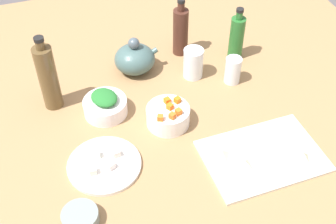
{
  "coord_description": "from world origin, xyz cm",
  "views": [
    {
      "loc": [
        -32.85,
        -97.27,
        107.93
      ],
      "look_at": [
        0.0,
        0.0,
        8.0
      ],
      "focal_mm": 47.29,
      "sensor_mm": 36.0,
      "label": 1
    }
  ],
  "objects": [
    {
      "name": "bowl_carrots",
      "position": [
        0.18,
        -0.48,
        6.18
      ],
      "size": [
        14.28,
        14.28,
        6.36
      ],
      "primitive_type": "cylinder",
      "color": "white",
      "rests_on": "tabletop"
    },
    {
      "name": "bottle_1",
      "position": [
        17.06,
        35.61,
        12.96
      ],
      "size": [
        5.8,
        5.8,
        23.35
      ],
      "color": "#49271D",
      "rests_on": "tabletop"
    },
    {
      "name": "bottle_2",
      "position": [
        -34.41,
        21.06,
        15.33
      ],
      "size": [
        6.34,
        6.34,
        27.82
      ],
      "color": "brown",
      "rests_on": "tabletop"
    },
    {
      "name": "bottle_0",
      "position": [
        36.22,
        26.27,
        12.02
      ],
      "size": [
        5.53,
        5.53,
        21.16
      ],
      "color": "#27692B",
      "rests_on": "tabletop"
    },
    {
      "name": "dumpling_4",
      "position": [
        27.21,
        -26.78,
        5.01
      ],
      "size": [
        7.52,
        7.44,
        2.02
      ],
      "primitive_type": "pyramid",
      "rotation": [
        0.0,
        0.0,
        5.9
      ],
      "color": "beige",
      "rests_on": "cutting_board"
    },
    {
      "name": "carrot_cube_1",
      "position": [
        -0.18,
        -4.26,
        10.26
      ],
      "size": [
        2.5,
        2.5,
        1.8
      ],
      "primitive_type": "cube",
      "rotation": [
        0.0,
        0.0,
        0.6
      ],
      "color": "orange",
      "rests_on": "bowl_carrots"
    },
    {
      "name": "carrot_cube_2",
      "position": [
        3.93,
        2.11,
        10.26
      ],
      "size": [
        2.4,
        2.4,
        1.8
      ],
      "primitive_type": "cube",
      "rotation": [
        0.0,
        0.0,
        0.45
      ],
      "color": "orange",
      "rests_on": "bowl_carrots"
    },
    {
      "name": "cutting_board",
      "position": [
        22.88,
        -23.35,
        3.5
      ],
      "size": [
        36.47,
        25.74,
        1.0
      ],
      "primitive_type": "cube",
      "rotation": [
        0.0,
        0.0,
        0.02
      ],
      "color": "silver",
      "rests_on": "tabletop"
    },
    {
      "name": "dumpling_2",
      "position": [
        15.21,
        -25.72,
        5.47
      ],
      "size": [
        6.98,
        6.99,
        2.95
      ],
      "primitive_type": "pyramid",
      "rotation": [
        0.0,
        0.0,
        5.43
      ],
      "color": "beige",
      "rests_on": "cutting_board"
    },
    {
      "name": "tabletop",
      "position": [
        0.0,
        0.0,
        1.5
      ],
      "size": [
        190.0,
        190.0,
        3.0
      ],
      "primitive_type": "cube",
      "color": "#9C774D",
      "rests_on": "ground"
    },
    {
      "name": "carrot_cube_4",
      "position": [
        0.69,
        2.95,
        10.26
      ],
      "size": [
        2.22,
        2.22,
        1.8
      ],
      "primitive_type": "cube",
      "rotation": [
        0.0,
        0.0,
        1.84
      ],
      "color": "orange",
      "rests_on": "bowl_carrots"
    },
    {
      "name": "tofu_cube_1",
      "position": [
        -22.53,
        -13.52,
        5.3
      ],
      "size": [
        2.9,
        2.9,
        2.2
      ],
      "primitive_type": "cube",
      "rotation": [
        0.0,
        0.0,
        1.98
      ],
      "color": "white",
      "rests_on": "plate_tofu"
    },
    {
      "name": "bowl_greens",
      "position": [
        -18.38,
        11.34,
        5.71
      ],
      "size": [
        14.68,
        14.68,
        5.41
      ],
      "primitive_type": "cylinder",
      "color": "white",
      "rests_on": "tabletop"
    },
    {
      "name": "chopped_greens_mound",
      "position": [
        -18.38,
        11.34,
        9.96
      ],
      "size": [
        11.3,
        12.13,
        3.1
      ],
      "primitive_type": "ellipsoid",
      "rotation": [
        0.0,
        0.0,
        1.99
      ],
      "color": "#27742F",
      "rests_on": "bowl_greens"
    },
    {
      "name": "carrot_cube_3",
      "position": [
        -3.86,
        -3.87,
        10.26
      ],
      "size": [
        2.4,
        2.4,
        1.8
      ],
      "primitive_type": "cube",
      "rotation": [
        0.0,
        0.0,
        1.13
      ],
      "color": "orange",
      "rests_on": "bowl_carrots"
    },
    {
      "name": "carrot_cube_0",
      "position": [
        2.47,
        -3.12,
        10.26
      ],
      "size": [
        2.29,
        2.29,
        1.8
      ],
      "primitive_type": "cube",
      "rotation": [
        0.0,
        0.0,
        0.33
      ],
      "color": "orange",
      "rests_on": "bowl_carrots"
    },
    {
      "name": "dumpling_1",
      "position": [
        35.23,
        -17.25,
        5.29
      ],
      "size": [
        5.93,
        5.94,
        2.57
      ],
      "primitive_type": "pyramid",
      "rotation": [
        0.0,
        0.0,
        4.2
      ],
      "color": "beige",
      "rests_on": "cutting_board"
    },
    {
      "name": "tofu_cube_2",
      "position": [
        -25.65,
        -7.85,
        5.3
      ],
      "size": [
        2.51,
        2.51,
        2.2
      ],
      "primitive_type": "cube",
      "rotation": [
        0.0,
        0.0,
        1.42
      ],
      "color": "white",
      "rests_on": "plate_tofu"
    },
    {
      "name": "bowl_small_side",
      "position": [
        -34.3,
        -27.95,
        4.9
      ],
      "size": [
        10.03,
        10.03,
        3.8
      ],
      "primitive_type": "cylinder",
      "color": "gray",
      "rests_on": "tabletop"
    },
    {
      "name": "carrot_cube_5",
      "position": [
        0.64,
        -0.4,
        10.26
      ],
      "size": [
        2.48,
        2.48,
        1.8
      ],
      "primitive_type": "cube",
      "rotation": [
        0.0,
        0.0,
        0.56
      ],
      "color": "orange",
      "rests_on": "bowl_carrots"
    },
    {
      "name": "tofu_cube_3",
      "position": [
        -19.8,
        -9.36,
        5.3
      ],
      "size": [
        2.51,
        2.51,
        2.2
      ],
      "primitive_type": "cube",
      "rotation": [
        0.0,
        0.0,
        1.72
      ],
      "color": "#EFE1CD",
      "rests_on": "plate_tofu"
    },
    {
      "name": "drinking_glass_0",
      "position": [
        28.96,
        12.95,
        8.05
      ],
      "size": [
        5.77,
        5.77,
        10.09
      ],
      "primitive_type": "cylinder",
      "color": "white",
      "rests_on": "tabletop"
    },
    {
      "name": "teapot",
      "position": [
        -2.7,
        30.19,
        8.53
      ],
      "size": [
        16.63,
        14.44,
        14.4
      ],
      "color": "#43615F",
      "rests_on": "tabletop"
    },
    {
      "name": "dumpling_3",
      "position": [
        33.2,
        -28.45,
        5.54
      ],
      "size": [
        5.83,
        6.11,
        3.08
      ],
      "primitive_type": "pyramid",
      "rotation": [
        0.0,
        0.0,
        5.06
      ],
      "color": "beige",
      "rests_on": "cutting_board"
    },
    {
      "name": "tofu_cube_0",
      "position": [
        -27.93,
        -13.75,
        5.3
      ],
      "size": [
        2.21,
        2.21,
        2.2
      ],
      "primitive_type": "cube",
      "rotation": [
        0.0,
        0.0,
        1.57
      ],
      "color": "#EFE7CE",
      "rests_on": "plate_tofu"
    },
    {
      "name": "dumpling_0",
      "position": [
        10.44,
        -19.69,
        5.45
      ],
      "size": [
        5.7,
        5.32,
        2.89
      ],
      "primitive_type": "pyramid",
      "rotation": [
        0.0,
        0.0,
        0.21
      ],
      "color": "beige",
      "rests_on": "cutting_board"
    },
    {
      "name": "plate_tofu",
      "position": [
        -24.07,
        -11.25,
        3.6
      ],
      "size": [
        22.35,
        22.35,
        1.2
      ],
      "primitive_type": "cylinder",
      "color": "white",
      "rests_on": "tabletop"
    },
    {
      "name": "drinking_glass_1",
      "position": [
        16.61,
        20.53,
        8.73
      ],
      "size": [
        7.27,
        7.27,
        11.45
      ],
      "primitive_type": "cylinder",
      "color": "white",
      "rests_on": "tabletop"
    }
  ]
}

